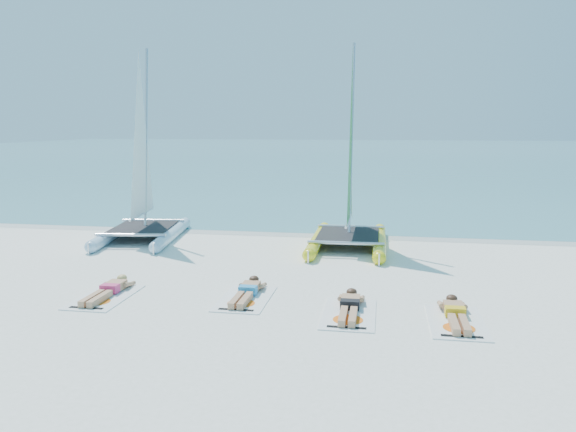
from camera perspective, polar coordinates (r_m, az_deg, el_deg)
name	(u,v)px	position (r m, az deg, el deg)	size (l,w,h in m)	color
ground	(247,276)	(13.49, -4.23, -6.10)	(140.00, 140.00, 0.00)	white
sea	(360,152)	(75.77, 7.29, 6.51)	(140.00, 115.00, 0.01)	#6DAEB6
wet_sand_strip	(286,233)	(18.73, -0.21, -1.70)	(140.00, 1.40, 0.01)	silver
catamaran_blue	(142,180)	(18.11, -14.61, 3.52)	(2.77, 4.79, 6.19)	#ACD0E2
catamaran_yellow	(350,180)	(16.83, 6.34, 3.71)	(2.19, 4.87, 6.20)	#FFF11A
towel_a	(105,297)	(12.45, -18.11, -7.82)	(1.00, 1.85, 0.02)	white
sunbather_a	(109,289)	(12.58, -17.73, -7.11)	(0.37, 1.73, 0.26)	tan
towel_b	(245,299)	(11.77, -4.36, -8.37)	(1.00, 1.85, 0.02)	white
sunbather_b	(247,291)	(11.91, -4.15, -7.59)	(0.37, 1.73, 0.26)	tan
towel_c	(349,314)	(10.88, 6.22, -9.88)	(1.00, 1.85, 0.02)	white
sunbather_c	(350,305)	(11.03, 6.29, -9.02)	(0.37, 1.73, 0.26)	tan
towel_d	(456,322)	(10.87, 16.74, -10.26)	(1.00, 1.85, 0.02)	white
sunbather_d	(455,313)	(11.01, 16.65, -9.40)	(0.37, 1.73, 0.26)	tan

